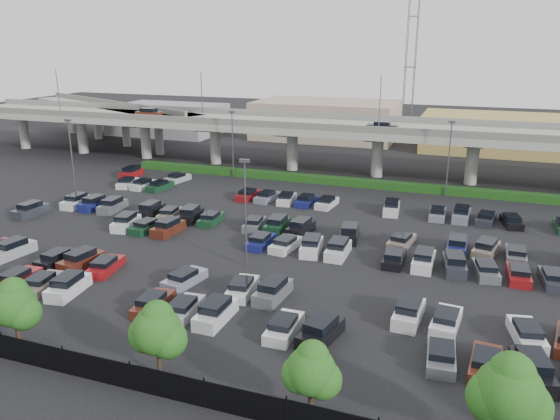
{
  "coord_description": "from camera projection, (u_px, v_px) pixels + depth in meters",
  "views": [
    {
      "loc": [
        19.25,
        -51.74,
        20.31
      ],
      "look_at": [
        -0.95,
        3.92,
        2.0
      ],
      "focal_mm": 35.0,
      "sensor_mm": 36.0,
      "label": 1
    }
  ],
  "objects": [
    {
      "name": "fence",
      "position": [
        116.0,
        373.0,
        33.34
      ],
      "size": [
        70.0,
        0.1,
        2.0
      ],
      "color": "black",
      "rests_on": "ground"
    },
    {
      "name": "light_poles",
      "position": [
        247.0,
        175.0,
        60.04
      ],
      "size": [
        66.9,
        48.38,
        10.3
      ],
      "color": "#4B4B50",
      "rests_on": "ground"
    },
    {
      "name": "tree_row",
      "position": [
        137.0,
        326.0,
        33.65
      ],
      "size": [
        65.07,
        3.66,
        5.94
      ],
      "color": "#332316",
      "rests_on": "ground"
    },
    {
      "name": "overpass",
      "position": [
        345.0,
        131.0,
        85.47
      ],
      "size": [
        150.0,
        13.0,
        15.8
      ],
      "color": "gray",
      "rests_on": "ground"
    },
    {
      "name": "comm_tower",
      "position": [
        410.0,
        64.0,
        119.29
      ],
      "size": [
        2.4,
        2.4,
        30.0
      ],
      "color": "#4B4B50",
      "rests_on": "ground"
    },
    {
      "name": "on_ramp",
      "position": [
        112.0,
        110.0,
        112.35
      ],
      "size": [
        50.93,
        30.13,
        8.8
      ],
      "color": "gray",
      "rests_on": "ground"
    },
    {
      "name": "parked_cars",
      "position": [
        268.0,
        244.0,
        55.56
      ],
      "size": [
        62.82,
        41.67,
        1.67
      ],
      "color": "#A8A8AC",
      "rests_on": "ground"
    },
    {
      "name": "ground",
      "position": [
        276.0,
        239.0,
        58.74
      ],
      "size": [
        280.0,
        280.0,
        0.0
      ],
      "primitive_type": "plane",
      "color": "black"
    },
    {
      "name": "hedge",
      "position": [
        334.0,
        181.0,
        81.03
      ],
      "size": [
        66.0,
        1.6,
        1.1
      ],
      "primitive_type": "cube",
      "color": "#184213",
      "rests_on": "ground"
    },
    {
      "name": "distant_buildings",
      "position": [
        441.0,
        128.0,
        109.12
      ],
      "size": [
        138.0,
        24.0,
        9.0
      ],
      "color": "gray",
      "rests_on": "ground"
    }
  ]
}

